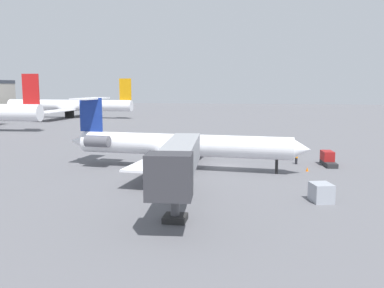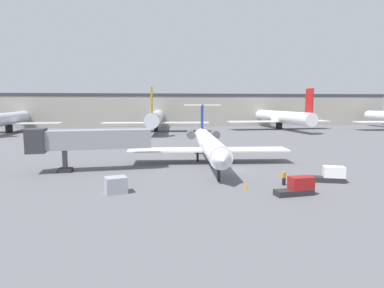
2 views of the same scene
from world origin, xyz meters
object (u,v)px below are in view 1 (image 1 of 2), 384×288
Objects in this scene: ground_crew_marshaller at (296,158)px; baggage_tug_lead at (288,151)px; baggage_tug_trailing at (328,159)px; jet_bridge at (178,162)px; traffic_cone_mid at (307,169)px; regional_jet at (176,144)px; cargo_container_uld at (321,193)px; parked_airliner_east_end at (70,106)px.

ground_crew_marshaller is 6.23m from baggage_tug_lead.
jet_bridge is at bearing 146.36° from baggage_tug_trailing.
traffic_cone_mid is at bearing -33.29° from jet_bridge.
traffic_cone_mid is (1.03, -16.52, -2.91)m from regional_jet.
cargo_container_uld is at bearing -178.05° from ground_crew_marshaller.
baggage_tug_trailing is 103.65m from parked_airliner_east_end.
parked_airliner_east_end is at bearing 44.72° from baggage_tug_lead.
ground_crew_marshaller is at bearing 86.28° from baggage_tug_trailing.
ground_crew_marshaller reaches higher than traffic_cone_mid.
regional_jet is 0.72× the size of parked_airliner_east_end.
cargo_container_uld reaches higher than traffic_cone_mid.
regional_jet is 7.51× the size of baggage_tug_lead.
regional_jet is 12.50× the size of cargo_container_uld.
ground_crew_marshaller is at bearing 11.14° from traffic_cone_mid.
parked_airliner_east_end reaches higher than baggage_tug_trailing.
baggage_tug_lead is at bearing 6.57° from ground_crew_marshaller.
cargo_container_uld is (-25.05, -1.35, 0.02)m from baggage_tug_lead.
baggage_tug_trailing reaches higher than cargo_container_uld.
regional_jet is 20.94m from cargo_container_uld.
jet_bridge reaches higher than baggage_tug_trailing.
regional_jet is at bearing 128.94° from baggage_tug_lead.
baggage_tug_trailing is at bearing -135.89° from parked_airliner_east_end.
baggage_tug_trailing is (23.87, -15.88, -3.48)m from jet_bridge.
parked_airliner_east_end reaches higher than baggage_tug_lead.
parked_airliner_east_end is at bearing 41.14° from traffic_cone_mid.
cargo_container_uld is at bearing -66.94° from jet_bridge.
parked_airliner_east_end reaches higher than ground_crew_marshaller.
regional_jet is at bearing 93.57° from traffic_cone_mid.
parked_airliner_east_end is (74.12, 67.98, 3.26)m from ground_crew_marshaller.
parked_airliner_east_end is at bearing 33.25° from regional_jet.
baggage_tug_trailing is (-6.46, -4.84, 0.00)m from baggage_tug_lead.
baggage_tug_lead and baggage_tug_trailing have the same top height.
traffic_cone_mid is (-10.98, -1.66, -0.56)m from baggage_tug_lead.
jet_bridge is at bearing -150.22° from parked_airliner_east_end.
cargo_container_uld is (5.28, -12.40, -3.46)m from jet_bridge.
traffic_cone_mid is at bearing -168.86° from ground_crew_marshaller.
regional_jet reaches higher than cargo_container_uld.
cargo_container_uld is at bearing -128.79° from regional_jet.
cargo_container_uld is 14.08m from traffic_cone_mid.
jet_bridge is 6.49× the size of cargo_container_uld.
jet_bridge is 9.78× the size of ground_crew_marshaller.
cargo_container_uld is at bearing -143.57° from parked_airliner_east_end.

